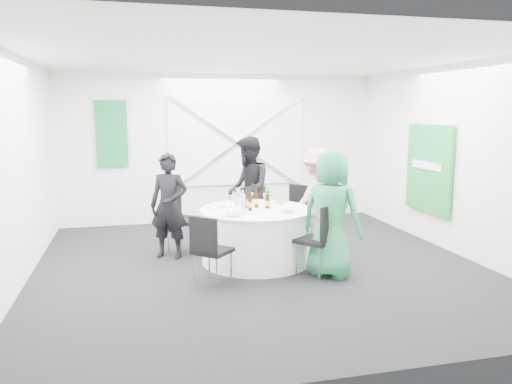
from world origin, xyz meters
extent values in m
plane|color=black|center=(0.00, 0.00, 0.00)|extent=(6.00, 6.00, 0.00)
plane|color=silver|center=(0.00, 0.00, 2.80)|extent=(6.00, 6.00, 0.00)
plane|color=silver|center=(0.00, 3.00, 1.40)|extent=(6.00, 0.00, 6.00)
plane|color=silver|center=(0.00, -3.00, 1.40)|extent=(6.00, 0.00, 6.00)
plane|color=silver|center=(-3.00, 0.00, 1.40)|extent=(0.00, 6.00, 6.00)
plane|color=silver|center=(3.00, 0.00, 1.40)|extent=(0.00, 6.00, 6.00)
cube|color=silver|center=(0.30, 2.96, 1.50)|extent=(2.60, 0.03, 1.60)
cube|color=silver|center=(0.30, 2.92, 1.50)|extent=(2.63, 0.05, 1.84)
cube|color=silver|center=(0.30, 2.92, 1.50)|extent=(2.63, 0.05, 1.84)
cube|color=#16723D|center=(-2.00, 2.95, 1.70)|extent=(0.55, 0.04, 1.20)
cube|color=#1A8F37|center=(2.94, 0.60, 1.20)|extent=(0.05, 1.20, 1.40)
cylinder|color=white|center=(0.00, 0.20, 0.37)|extent=(1.52, 1.52, 0.74)
cylinder|color=white|center=(0.00, 0.20, 0.75)|extent=(1.56, 1.56, 0.02)
cube|color=black|center=(0.21, 1.33, 0.42)|extent=(0.45, 0.45, 0.05)
cube|color=black|center=(0.25, 1.51, 0.65)|extent=(0.37, 0.10, 0.42)
cylinder|color=silver|center=(0.40, 1.45, 0.20)|extent=(0.02, 0.02, 0.40)
cylinder|color=silver|center=(0.09, 1.51, 0.20)|extent=(0.02, 0.02, 0.40)
cylinder|color=silver|center=(0.34, 1.15, 0.20)|extent=(0.02, 0.02, 0.40)
cylinder|color=silver|center=(0.03, 1.20, 0.20)|extent=(0.02, 0.02, 0.40)
cube|color=black|center=(-0.92, 0.90, 0.50)|extent=(0.65, 0.65, 0.06)
cube|color=black|center=(-1.09, 1.04, 0.77)|extent=(0.30, 0.38, 0.50)
cylinder|color=silver|center=(-0.95, 1.17, 0.24)|extent=(0.02, 0.02, 0.47)
cylinder|color=silver|center=(-1.18, 0.87, 0.24)|extent=(0.02, 0.02, 0.47)
cylinder|color=silver|center=(-0.65, 0.94, 0.24)|extent=(0.02, 0.02, 0.47)
cylinder|color=silver|center=(-0.88, 0.64, 0.24)|extent=(0.02, 0.02, 0.47)
cube|color=black|center=(0.79, 0.90, 0.46)|extent=(0.61, 0.61, 0.05)
cube|color=black|center=(0.94, 1.03, 0.71)|extent=(0.30, 0.33, 0.46)
cylinder|color=silver|center=(1.03, 0.88, 0.22)|extent=(0.02, 0.02, 0.44)
cylinder|color=silver|center=(0.80, 1.14, 0.22)|extent=(0.02, 0.02, 0.44)
cylinder|color=silver|center=(0.77, 0.65, 0.22)|extent=(0.02, 0.02, 0.44)
cylinder|color=silver|center=(0.54, 0.91, 0.22)|extent=(0.02, 0.02, 0.44)
cube|color=black|center=(0.60, -0.54, 0.46)|extent=(0.60, 0.60, 0.05)
cube|color=black|center=(0.73, -0.70, 0.71)|extent=(0.34, 0.29, 0.46)
cylinder|color=silver|center=(0.58, -0.79, 0.22)|extent=(0.02, 0.02, 0.44)
cylinder|color=silver|center=(0.85, -0.57, 0.22)|extent=(0.02, 0.02, 0.44)
cylinder|color=silver|center=(0.36, -0.52, 0.22)|extent=(0.02, 0.02, 0.44)
cylinder|color=silver|center=(0.63, -0.30, 0.22)|extent=(0.02, 0.02, 0.44)
cube|color=black|center=(-0.74, -0.61, 0.43)|extent=(0.57, 0.57, 0.05)
cube|color=black|center=(-0.87, -0.75, 0.67)|extent=(0.31, 0.29, 0.43)
cylinder|color=silver|center=(-0.97, -0.61, 0.21)|extent=(0.02, 0.02, 0.41)
cylinder|color=silver|center=(-0.73, -0.83, 0.21)|extent=(0.02, 0.02, 0.41)
cylinder|color=silver|center=(-0.75, -0.38, 0.21)|extent=(0.02, 0.02, 0.41)
cylinder|color=silver|center=(-0.51, -0.60, 0.21)|extent=(0.02, 0.02, 0.41)
imported|color=black|center=(-1.16, 0.72, 0.76)|extent=(0.66, 0.56, 1.52)
imported|color=black|center=(0.16, 1.36, 0.86)|extent=(0.57, 0.89, 1.71)
imported|color=#CD8597|center=(1.09, 0.68, 0.78)|extent=(1.11, 0.83, 1.56)
imported|color=#279054|center=(0.79, -0.62, 0.82)|extent=(0.93, 0.94, 1.64)
cylinder|color=white|center=(-0.06, 0.81, 0.77)|extent=(0.28, 0.28, 0.01)
cylinder|color=white|center=(-0.52, 0.44, 0.77)|extent=(0.30, 0.30, 0.01)
cylinder|color=white|center=(0.46, 0.56, 0.77)|extent=(0.26, 0.26, 0.01)
cylinder|color=#90A157|center=(0.46, 0.56, 0.79)|extent=(0.17, 0.17, 0.02)
cylinder|color=white|center=(0.36, -0.15, 0.77)|extent=(0.25, 0.25, 0.01)
cylinder|color=#90A157|center=(0.36, -0.15, 0.79)|extent=(0.16, 0.16, 0.02)
cylinder|color=white|center=(-0.41, -0.09, 0.77)|extent=(0.28, 0.28, 0.01)
cube|color=white|center=(-0.38, -0.19, 0.80)|extent=(0.23, 0.24, 0.06)
cylinder|color=#391E0A|center=(-0.13, 0.30, 0.86)|extent=(0.06, 0.06, 0.20)
cylinder|color=#391E0A|center=(-0.13, 0.30, 0.99)|extent=(0.02, 0.02, 0.06)
cylinder|color=tan|center=(-0.13, 0.30, 0.84)|extent=(0.06, 0.06, 0.07)
cylinder|color=#391E0A|center=(0.03, 0.31, 0.87)|extent=(0.06, 0.06, 0.21)
cylinder|color=#391E0A|center=(0.03, 0.31, 1.00)|extent=(0.02, 0.02, 0.06)
cylinder|color=tan|center=(0.03, 0.31, 0.85)|extent=(0.06, 0.06, 0.07)
cylinder|color=#391E0A|center=(0.16, 0.20, 0.86)|extent=(0.06, 0.06, 0.19)
cylinder|color=#391E0A|center=(0.16, 0.20, 0.98)|extent=(0.02, 0.02, 0.06)
cylinder|color=tan|center=(0.16, 0.20, 0.84)|extent=(0.06, 0.06, 0.07)
cylinder|color=#391E0A|center=(-0.11, 0.10, 0.87)|extent=(0.06, 0.06, 0.21)
cylinder|color=#391E0A|center=(-0.11, 0.10, 1.00)|extent=(0.02, 0.02, 0.06)
cylinder|color=tan|center=(-0.11, 0.10, 0.84)|extent=(0.06, 0.06, 0.07)
cylinder|color=#44B259|center=(0.19, 0.27, 0.90)|extent=(0.08, 0.08, 0.27)
cylinder|color=#44B259|center=(0.19, 0.27, 1.06)|extent=(0.03, 0.03, 0.06)
cylinder|color=tan|center=(0.19, 0.27, 0.87)|extent=(0.08, 0.08, 0.10)
cylinder|color=silver|center=(-0.21, 0.11, 0.87)|extent=(0.08, 0.08, 0.23)
cylinder|color=silver|center=(-0.21, 0.11, 1.02)|extent=(0.03, 0.03, 0.06)
cylinder|color=tan|center=(-0.21, 0.11, 0.85)|extent=(0.08, 0.08, 0.08)
cylinder|color=white|center=(0.03, 0.60, 0.76)|extent=(0.06, 0.06, 0.00)
cylinder|color=white|center=(0.03, 0.60, 0.81)|extent=(0.01, 0.01, 0.10)
cone|color=white|center=(0.03, 0.60, 0.89)|extent=(0.07, 0.07, 0.08)
cylinder|color=white|center=(-0.22, -0.05, 0.76)|extent=(0.06, 0.06, 0.00)
cylinder|color=white|center=(-0.22, -0.05, 0.81)|extent=(0.01, 0.01, 0.10)
cone|color=white|center=(-0.22, -0.05, 0.89)|extent=(0.07, 0.07, 0.08)
cylinder|color=white|center=(-0.16, 0.57, 0.76)|extent=(0.06, 0.06, 0.00)
cylinder|color=white|center=(-0.16, 0.57, 0.81)|extent=(0.01, 0.01, 0.10)
cone|color=white|center=(-0.16, 0.57, 0.89)|extent=(0.07, 0.07, 0.08)
cylinder|color=white|center=(0.27, -0.07, 0.76)|extent=(0.06, 0.06, 0.00)
cylinder|color=white|center=(0.27, -0.07, 0.81)|extent=(0.01, 0.01, 0.10)
cone|color=white|center=(0.27, -0.07, 0.89)|extent=(0.07, 0.07, 0.08)
cylinder|color=white|center=(-0.31, 0.41, 0.76)|extent=(0.06, 0.06, 0.00)
cylinder|color=white|center=(-0.31, 0.41, 0.81)|extent=(0.01, 0.01, 0.10)
cone|color=white|center=(-0.31, 0.41, 0.89)|extent=(0.07, 0.07, 0.08)
cylinder|color=white|center=(0.20, 0.47, 0.76)|extent=(0.06, 0.06, 0.00)
cylinder|color=white|center=(0.20, 0.47, 0.81)|extent=(0.01, 0.01, 0.10)
cone|color=white|center=(0.20, 0.47, 0.89)|extent=(0.07, 0.07, 0.08)
cylinder|color=white|center=(-0.33, -0.01, 0.76)|extent=(0.06, 0.06, 0.00)
cylinder|color=white|center=(-0.33, -0.01, 0.81)|extent=(0.01, 0.01, 0.10)
cone|color=white|center=(-0.33, -0.01, 0.89)|extent=(0.07, 0.07, 0.08)
cube|color=silver|center=(-0.39, 0.62, 0.76)|extent=(0.09, 0.14, 0.01)
cube|color=silver|center=(-0.55, 0.38, 0.76)|extent=(0.10, 0.13, 0.01)
cube|color=silver|center=(0.56, 0.34, 0.76)|extent=(0.09, 0.14, 0.01)
cube|color=silver|center=(0.41, 0.60, 0.76)|extent=(0.08, 0.14, 0.01)
cube|color=silver|center=(-0.51, -0.07, 0.76)|extent=(0.12, 0.12, 0.01)
cube|color=silver|center=(-0.35, -0.26, 0.76)|extent=(0.10, 0.13, 0.01)
cube|color=silver|center=(0.12, 0.76, 0.76)|extent=(0.15, 0.03, 0.01)
cube|color=silver|center=(-0.15, 0.76, 0.76)|extent=(0.15, 0.02, 0.01)
camera|label=1|loc=(-1.64, -6.43, 2.12)|focal=35.00mm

